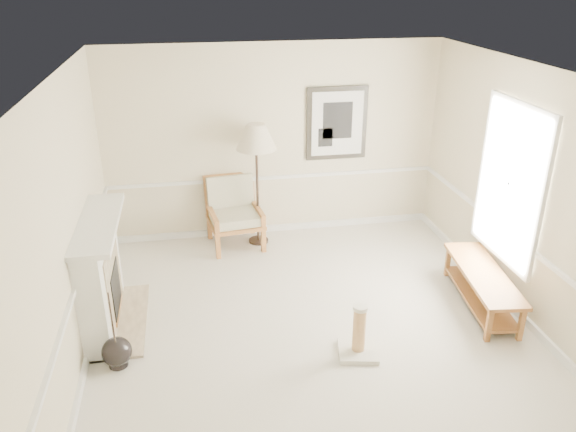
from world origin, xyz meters
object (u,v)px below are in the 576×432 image
object	(u,v)px
armchair	(233,209)
floor_lamp	(256,140)
bench	(482,283)
floor_vase	(117,352)
scratching_post	(359,339)

from	to	relation	value
armchair	floor_lamp	world-z (taller)	floor_lamp
bench	armchair	bearing A→B (deg)	140.90
floor_vase	bench	distance (m)	4.32
floor_lamp	armchair	bearing A→B (deg)	170.51
armchair	scratching_post	bearing A→B (deg)	-77.34
floor_vase	armchair	world-z (taller)	armchair
floor_vase	bench	size ratio (longest dim) A/B	0.55
floor_lamp	bench	world-z (taller)	floor_lamp
scratching_post	armchair	bearing A→B (deg)	109.78
bench	scratching_post	bearing A→B (deg)	-159.72
floor_vase	scratching_post	distance (m)	2.55
floor_vase	floor_lamp	bearing A→B (deg)	55.03
floor_vase	armchair	bearing A→B (deg)	61.19
floor_vase	scratching_post	bearing A→B (deg)	-5.73
bench	scratching_post	size ratio (longest dim) A/B	2.76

